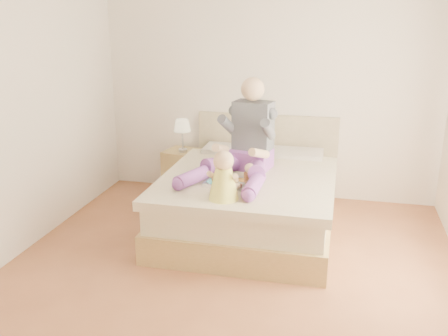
% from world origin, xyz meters
% --- Properties ---
extents(room, '(4.02, 4.22, 2.71)m').
position_xyz_m(room, '(0.08, 0.01, 1.51)').
color(room, brown).
rests_on(room, ground).
extents(bed, '(1.70, 2.18, 1.00)m').
position_xyz_m(bed, '(0.00, 1.08, 0.32)').
color(bed, '#9F834A').
rests_on(bed, ground).
extents(nightstand, '(0.51, 0.47, 0.54)m').
position_xyz_m(nightstand, '(-1.00, 1.88, 0.27)').
color(nightstand, '#9F834A').
rests_on(nightstand, ground).
extents(lamp, '(0.20, 0.20, 0.40)m').
position_xyz_m(lamp, '(-1.00, 1.83, 0.85)').
color(lamp, silver).
rests_on(lamp, nightstand).
extents(adult, '(0.84, 1.24, 0.98)m').
position_xyz_m(adult, '(-0.06, 1.02, 0.90)').
color(adult, '#75398E').
rests_on(adult, bed).
extents(tray, '(0.45, 0.37, 0.12)m').
position_xyz_m(tray, '(-0.15, 0.63, 0.64)').
color(tray, silver).
rests_on(tray, bed).
extents(baby, '(0.29, 0.40, 0.44)m').
position_xyz_m(baby, '(-0.10, 0.23, 0.79)').
color(baby, '#FFFC50').
rests_on(baby, bed).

